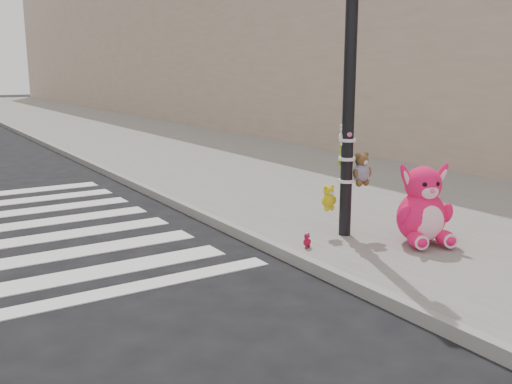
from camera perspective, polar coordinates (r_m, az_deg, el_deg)
ground at (r=5.15m, az=-0.25°, el=-14.86°), size 120.00×120.00×0.00m
sidewalk_near at (r=15.93m, az=-4.14°, el=3.77°), size 7.00×80.00×0.14m
curb_edge at (r=14.63m, az=-16.13°, el=2.60°), size 0.12×80.00×0.15m
bld_near at (r=27.31m, az=-4.08°, el=17.53°), size 5.00×60.00×10.00m
signal_pole at (r=7.66m, az=9.35°, el=7.66°), size 0.70×0.49×4.00m
pink_bunny at (r=7.65m, az=16.35°, el=-1.77°), size 0.88×0.95×1.07m
red_teddy at (r=7.25m, az=5.12°, el=-4.86°), size 0.15×0.12×0.19m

